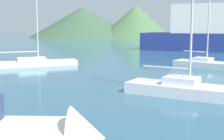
# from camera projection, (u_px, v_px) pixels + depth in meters

# --- Properties ---
(sailboat_inner) EXTENTS (6.42, 3.33, 8.24)m
(sailboat_inner) POSITION_uv_depth(u_px,v_px,m) (181.00, 88.00, 17.39)
(sailboat_inner) COLOR silver
(sailboat_inner) RESTS_ON ground_plane
(sailboat_middle) EXTENTS (5.67, 3.92, 8.20)m
(sailboat_middle) POSITION_uv_depth(u_px,v_px,m) (203.00, 63.00, 29.50)
(sailboat_middle) COLOR white
(sailboat_middle) RESTS_ON ground_plane
(sailboat_outer) EXTENTS (7.86, 6.63, 10.62)m
(sailboat_outer) POSITION_uv_depth(u_px,v_px,m) (32.00, 62.00, 29.90)
(sailboat_outer) COLOR white
(sailboat_outer) RESTS_ON ground_plane
(hill_west) EXTENTS (35.78, 35.78, 9.96)m
(hill_west) POSITION_uv_depth(u_px,v_px,m) (82.00, 22.00, 106.37)
(hill_west) COLOR #38563D
(hill_west) RESTS_ON ground_plane
(hill_central) EXTENTS (24.07, 24.07, 10.49)m
(hill_central) POSITION_uv_depth(u_px,v_px,m) (136.00, 21.00, 101.72)
(hill_central) COLOR #476B42
(hill_central) RESTS_ON ground_plane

